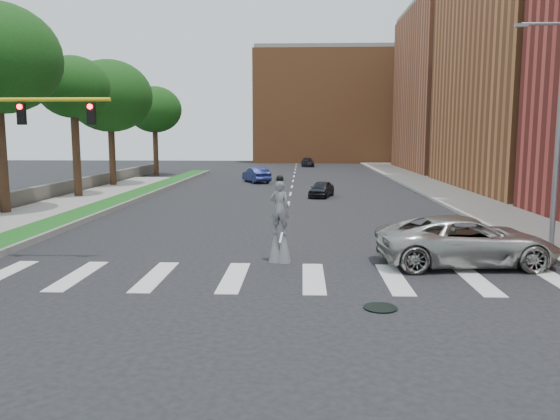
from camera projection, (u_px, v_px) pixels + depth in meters
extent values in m
plane|color=black|center=(272.00, 286.00, 16.60)|extent=(160.00, 160.00, 0.00)
cube|color=#164F1A|center=(119.00, 201.00, 36.83)|extent=(2.00, 60.00, 0.25)
cube|color=gray|center=(134.00, 201.00, 36.79)|extent=(0.20, 60.00, 0.28)
cube|color=gray|center=(457.00, 195.00, 40.82)|extent=(5.00, 90.00, 0.18)
cube|color=#555049|center=(52.00, 191.00, 38.98)|extent=(0.50, 56.00, 1.10)
cylinder|color=black|center=(380.00, 308.00, 14.49)|extent=(0.90, 0.90, 0.04)
cube|color=#AA5E3E|center=(472.00, 90.00, 67.78)|extent=(16.00, 22.00, 20.00)
cube|color=#A65E34|center=(333.00, 108.00, 92.31)|extent=(26.00, 14.00, 18.00)
cylinder|color=slate|center=(559.00, 137.00, 21.47)|extent=(0.20, 0.20, 9.00)
cylinder|color=slate|center=(545.00, 24.00, 20.91)|extent=(1.80, 0.12, 0.12)
cube|color=slate|center=(521.00, 25.00, 20.95)|extent=(0.50, 0.18, 0.12)
cylinder|color=gold|center=(37.00, 100.00, 19.10)|extent=(5.20, 0.14, 0.14)
cube|color=black|center=(21.00, 114.00, 19.20)|extent=(0.28, 0.18, 0.75)
cylinder|color=#FF0C0C|center=(20.00, 107.00, 19.06)|extent=(0.18, 0.06, 0.18)
cube|color=black|center=(91.00, 114.00, 19.10)|extent=(0.28, 0.18, 0.75)
cylinder|color=#FF0C0C|center=(90.00, 107.00, 18.96)|extent=(0.18, 0.06, 0.18)
cylinder|color=#382216|center=(284.00, 249.00, 19.64)|extent=(0.07, 0.07, 1.01)
cylinder|color=#382216|center=(276.00, 248.00, 19.74)|extent=(0.07, 0.07, 1.01)
cone|color=#5C5C61|center=(284.00, 245.00, 19.63)|extent=(0.52, 0.52, 1.26)
cone|color=#5C5C61|center=(276.00, 245.00, 19.73)|extent=(0.52, 0.52, 1.26)
imported|color=#5C5C61|center=(280.00, 208.00, 19.49)|extent=(0.82, 0.65, 1.97)
sphere|color=black|center=(280.00, 179.00, 19.35)|extent=(0.26, 0.26, 0.26)
cylinder|color=black|center=(280.00, 180.00, 19.35)|extent=(0.34, 0.34, 0.02)
cube|color=gold|center=(281.00, 192.00, 19.55)|extent=(0.22, 0.05, 0.10)
imported|color=#A5A29B|center=(466.00, 241.00, 19.23)|extent=(6.43, 3.32, 1.73)
imported|color=black|center=(321.00, 189.00, 40.24)|extent=(2.25, 3.72, 1.19)
imported|color=navy|center=(256.00, 175.00, 52.41)|extent=(3.19, 4.68, 1.46)
imported|color=black|center=(308.00, 162.00, 78.31)|extent=(1.94, 4.33, 1.23)
cylinder|color=#382216|center=(2.00, 154.00, 30.76)|extent=(0.56, 0.56, 6.97)
cylinder|color=#382216|center=(76.00, 152.00, 39.05)|extent=(0.56, 0.56, 6.62)
ellipsoid|color=black|center=(73.00, 87.00, 38.42)|extent=(5.11, 5.11, 4.34)
cylinder|color=#382216|center=(112.00, 152.00, 47.81)|extent=(0.56, 0.56, 6.06)
ellipsoid|color=black|center=(110.00, 96.00, 47.15)|extent=(7.28, 7.28, 6.18)
cylinder|color=#382216|center=(156.00, 150.00, 60.64)|extent=(0.56, 0.56, 5.82)
ellipsoid|color=black|center=(154.00, 109.00, 60.04)|extent=(5.95, 5.95, 5.06)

